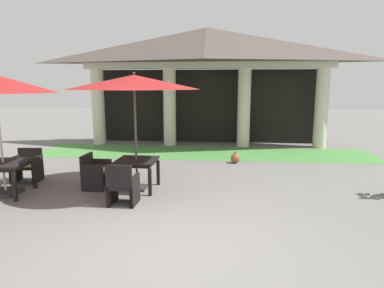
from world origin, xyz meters
name	(u,v)px	position (x,y,z in m)	size (l,w,h in m)	color
ground_plane	(175,245)	(0.00, 0.00, 0.00)	(60.00, 60.00, 0.00)	slate
background_pavilion	(207,57)	(0.00, 8.69, 3.50)	(10.10, 2.70, 4.59)	beige
lawn_strip	(204,153)	(0.00, 7.04, 0.00)	(11.90, 2.46, 0.01)	#47843D
patio_table_near_foreground	(137,164)	(-1.30, 2.66, 0.62)	(0.92, 0.92, 0.72)	black
patio_umbrella_near_foreground	(134,83)	(-1.30, 2.66, 2.47)	(2.95, 2.95, 2.70)	#2D2D2D
patio_chair_near_foreground_south	(123,186)	(-1.32, 1.65, 0.39)	(0.56, 0.56, 0.88)	black
patio_chair_near_foreground_west	(95,172)	(-2.31, 2.69, 0.39)	(0.55, 0.65, 0.81)	black
patio_table_mid_left	(3,166)	(-4.13, 2.01, 0.65)	(1.07, 1.07, 0.74)	black
patio_chair_mid_left_north	(27,166)	(-4.24, 3.06, 0.40)	(0.68, 0.62, 0.82)	black
terracotta_urn	(235,158)	(1.08, 5.57, 0.15)	(0.28, 0.28, 0.38)	brown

